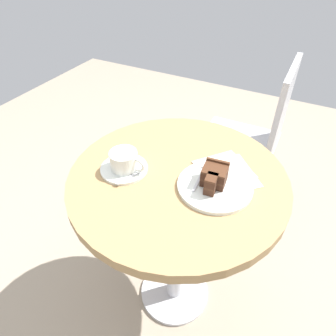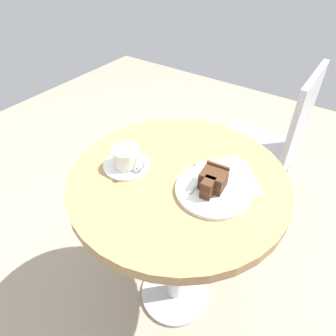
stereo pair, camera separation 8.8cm
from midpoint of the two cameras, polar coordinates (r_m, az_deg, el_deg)
ground_plane at (r=1.49m, az=3.14°, el=-22.84°), size 4.40×4.40×0.01m
cafe_table at (r=1.00m, az=4.35°, el=-7.09°), size 0.67×0.67×0.72m
saucer at (r=0.95m, az=-5.26°, el=0.47°), size 0.15×0.15×0.01m
coffee_cup at (r=0.92m, az=-5.14°, el=2.03°), size 0.11×0.08×0.06m
teaspoon at (r=0.90m, az=-5.27°, el=-1.45°), size 0.06×0.09×0.00m
cake_plate at (r=0.87m, az=11.53°, el=-4.24°), size 0.22×0.22×0.01m
cake_slice at (r=0.85m, az=11.44°, el=-2.43°), size 0.07×0.10×0.06m
fork at (r=0.90m, az=9.56°, el=-1.40°), size 0.03×0.15×0.00m
napkin at (r=0.93m, az=13.85°, el=-1.78°), size 0.24×0.24×0.00m
cafe_chair at (r=1.53m, az=21.03°, el=4.77°), size 0.39×0.39×0.86m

